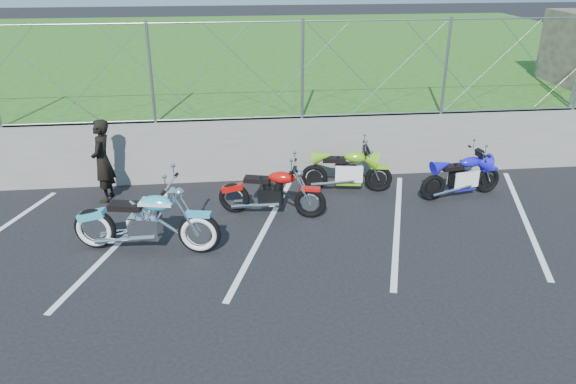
{
  "coord_description": "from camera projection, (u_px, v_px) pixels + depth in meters",
  "views": [
    {
      "loc": [
        -0.57,
        -7.74,
        4.52
      ],
      "look_at": [
        0.46,
        1.3,
        0.59
      ],
      "focal_mm": 35.0,
      "sensor_mm": 36.0,
      "label": 1
    }
  ],
  "objects": [
    {
      "name": "ground",
      "position": [
        269.0,
        260.0,
        8.91
      ],
      "size": [
        90.0,
        90.0,
        0.0
      ],
      "primitive_type": "plane",
      "color": "black",
      "rests_on": "ground"
    },
    {
      "name": "chain_link_fence",
      "position": [
        253.0,
        71.0,
        11.19
      ],
      "size": [
        28.0,
        0.03,
        2.0
      ],
      "color": "gray",
      "rests_on": "retaining_wall"
    },
    {
      "name": "grass_field",
      "position": [
        239.0,
        63.0,
        20.97
      ],
      "size": [
        30.0,
        20.0,
        1.3
      ],
      "primitive_type": "cube",
      "color": "#235416",
      "rests_on": "ground"
    },
    {
      "name": "parking_lines",
      "position": [
        331.0,
        227.0,
        9.95
      ],
      "size": [
        18.29,
        4.31,
        0.01
      ],
      "color": "silver",
      "rests_on": "ground"
    },
    {
      "name": "cruiser_turquoise",
      "position": [
        148.0,
        224.0,
        9.01
      ],
      "size": [
        2.41,
        0.77,
        1.21
      ],
      "rotation": [
        0.0,
        0.0,
        -0.2
      ],
      "color": "black",
      "rests_on": "ground"
    },
    {
      "name": "sportbike_blue",
      "position": [
        462.0,
        178.0,
        11.06
      ],
      "size": [
        1.77,
        0.63,
        0.93
      ],
      "rotation": [
        0.0,
        0.0,
        0.2
      ],
      "color": "black",
      "rests_on": "ground"
    },
    {
      "name": "sportbike_green",
      "position": [
        348.0,
        172.0,
        11.31
      ],
      "size": [
        1.84,
        0.65,
        0.96
      ],
      "rotation": [
        0.0,
        0.0,
        -0.17
      ],
      "color": "black",
      "rests_on": "ground"
    },
    {
      "name": "retaining_wall",
      "position": [
        255.0,
        149.0,
        11.85
      ],
      "size": [
        30.0,
        0.22,
        1.3
      ],
      "primitive_type": "cube",
      "color": "slate",
      "rests_on": "ground"
    },
    {
      "name": "person_standing",
      "position": [
        102.0,
        161.0,
        10.74
      ],
      "size": [
        0.45,
        0.63,
        1.63
      ],
      "primitive_type": "imported",
      "rotation": [
        0.0,
        0.0,
        -1.68
      ],
      "color": "black",
      "rests_on": "ground"
    },
    {
      "name": "naked_orange",
      "position": [
        273.0,
        194.0,
        10.25
      ],
      "size": [
        1.96,
        0.75,
        1.0
      ],
      "rotation": [
        0.0,
        0.0,
        -0.27
      ],
      "color": "black",
      "rests_on": "ground"
    }
  ]
}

